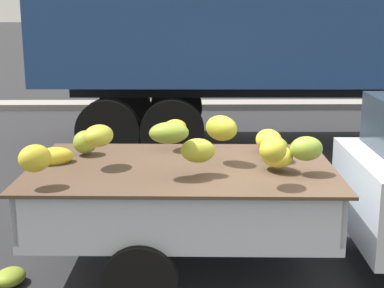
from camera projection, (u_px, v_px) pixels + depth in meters
The scene contains 4 objects.
ground at pixel (302, 281), 5.38m from camera, with size 220.00×220.00×0.00m, color #28282B.
curb_strip at pixel (227, 105), 14.78m from camera, with size 80.00×0.80×0.16m, color gray.
semi_trailer at pixel (369, 9), 10.14m from camera, with size 12.04×2.77×3.95m.
fallen_banana_bunch_near_tailgate at pixel (10, 277), 5.29m from camera, with size 0.33×0.27×0.16m, color olive.
Camera 1 is at (-1.12, -4.91, 2.53)m, focal length 52.65 mm.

